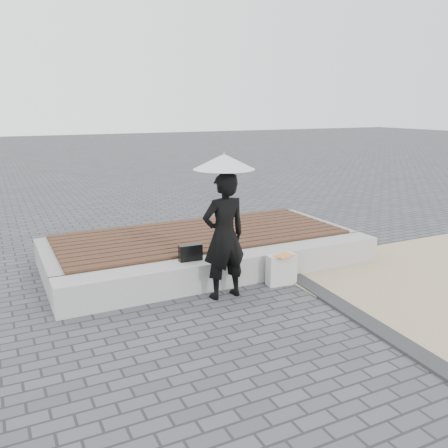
% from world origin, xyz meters
% --- Properties ---
extents(ground, '(80.00, 80.00, 0.00)m').
position_xyz_m(ground, '(0.00, 0.00, 0.00)').
color(ground, '#4A4A4F').
rests_on(ground, ground).
extents(edging_band, '(0.61, 5.20, 0.04)m').
position_xyz_m(edging_band, '(0.75, -0.50, 0.02)').
color(edging_band, '#2F2E31').
rests_on(edging_band, ground).
extents(seating_ledge, '(5.00, 0.45, 0.40)m').
position_xyz_m(seating_ledge, '(0.00, 1.60, 0.20)').
color(seating_ledge, '#B0B0AB').
rests_on(seating_ledge, ground).
extents(timber_platform, '(5.00, 2.00, 0.40)m').
position_xyz_m(timber_platform, '(0.00, 2.80, 0.20)').
color(timber_platform, '#A4A49E').
rests_on(timber_platform, ground).
extents(timber_decking, '(4.60, 2.00, 0.04)m').
position_xyz_m(timber_decking, '(0.00, 2.80, 0.42)').
color(timber_decking, brown).
rests_on(timber_decking, timber_platform).
extents(woman, '(0.63, 0.44, 1.68)m').
position_xyz_m(woman, '(-0.38, 1.16, 0.84)').
color(woman, black).
rests_on(woman, ground).
extents(parasol, '(0.78, 0.78, 0.99)m').
position_xyz_m(parasol, '(-0.38, 1.16, 1.80)').
color(parasol, '#A8A8AD').
rests_on(parasol, ground).
extents(handbag, '(0.33, 0.13, 0.23)m').
position_xyz_m(handbag, '(-0.65, 1.66, 0.51)').
color(handbag, black).
rests_on(handbag, seating_ledge).
extents(canvas_tote, '(0.43, 0.21, 0.44)m').
position_xyz_m(canvas_tote, '(0.55, 1.20, 0.22)').
color(canvas_tote, '#BCBBB7').
rests_on(canvas_tote, ground).
extents(magazine, '(0.32, 0.28, 0.01)m').
position_xyz_m(magazine, '(0.55, 1.15, 0.44)').
color(magazine, red).
rests_on(magazine, canvas_tote).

